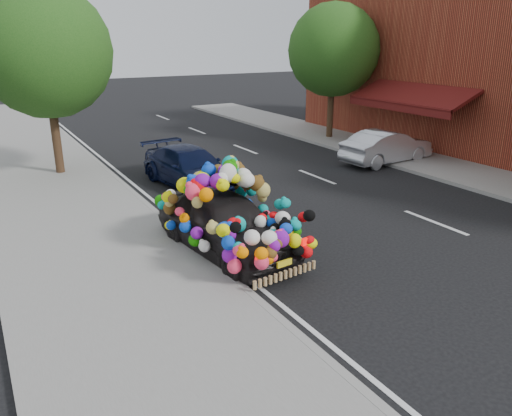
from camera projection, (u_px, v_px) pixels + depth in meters
The scene contains 10 objects.
ground at pixel (321, 251), 10.93m from camera, with size 100.00×100.00×0.00m, color black.
sidewalk at pixel (127, 298), 8.88m from camera, with size 4.00×60.00×0.12m, color gray.
kerb at pixel (225, 273), 9.80m from camera, with size 0.15×60.00×0.13m, color gray.
footpath_far at pixel (459, 171), 17.24m from camera, with size 3.00×40.00×0.12m, color gray.
lane_markings at pixel (435, 222), 12.63m from camera, with size 6.00×50.00×0.01m, color silver, non-canonical shape.
tree_near_sidewalk at pixel (45, 51), 15.60m from camera, with size 4.20×4.20×6.13m.
tree_far_b at pixel (333, 50), 21.63m from camera, with size 4.00×4.00×5.90m.
plush_art_car at pixel (225, 208), 10.59m from camera, with size 2.39×4.32×1.99m.
navy_sedan at pixel (190, 167), 15.52m from camera, with size 1.68×4.14×1.20m, color black.
silver_hatchback at pixel (387, 147), 18.39m from camera, with size 1.29×3.70×1.22m, color silver.
Camera 1 is at (-6.23, -7.97, 4.46)m, focal length 35.00 mm.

